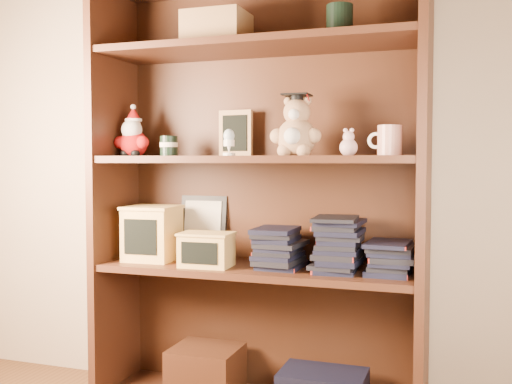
# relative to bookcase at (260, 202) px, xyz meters

# --- Properties ---
(bookcase) EXTENTS (1.20, 0.35, 1.60)m
(bookcase) POSITION_rel_bookcase_xyz_m (0.00, 0.00, 0.00)
(bookcase) COLOR #422112
(bookcase) RESTS_ON ground
(shelf_lower) EXTENTS (1.14, 0.33, 0.02)m
(shelf_lower) POSITION_rel_bookcase_xyz_m (0.00, -0.05, -0.24)
(shelf_lower) COLOR #422112
(shelf_lower) RESTS_ON ground
(shelf_upper) EXTENTS (1.14, 0.33, 0.02)m
(shelf_upper) POSITION_rel_bookcase_xyz_m (0.00, -0.05, 0.16)
(shelf_upper) COLOR #422112
(shelf_upper) RESTS_ON ground
(santa_plush) EXTENTS (0.15, 0.11, 0.21)m
(santa_plush) POSITION_rel_bookcase_xyz_m (-0.50, -0.06, 0.25)
(santa_plush) COLOR #A50F0F
(santa_plush) RESTS_ON shelf_upper
(teachers_tin) EXTENTS (0.07, 0.07, 0.08)m
(teachers_tin) POSITION_rel_bookcase_xyz_m (-0.35, -0.05, 0.21)
(teachers_tin) COLOR black
(teachers_tin) RESTS_ON shelf_upper
(chalkboard_plaque) EXTENTS (0.14, 0.08, 0.18)m
(chalkboard_plaque) POSITION_rel_bookcase_xyz_m (-0.12, 0.06, 0.26)
(chalkboard_plaque) COLOR #9E7547
(chalkboard_plaque) RESTS_ON shelf_upper
(egg_cup) EXTENTS (0.04, 0.04, 0.09)m
(egg_cup) POSITION_rel_bookcase_xyz_m (-0.07, -0.13, 0.22)
(egg_cup) COLOR white
(egg_cup) RESTS_ON shelf_upper
(grad_teddy_bear) EXTENTS (0.18, 0.16, 0.22)m
(grad_teddy_bear) POSITION_rel_bookcase_xyz_m (0.15, -0.06, 0.26)
(grad_teddy_bear) COLOR tan
(grad_teddy_bear) RESTS_ON shelf_upper
(pink_figurine) EXTENTS (0.06, 0.06, 0.10)m
(pink_figurine) POSITION_rel_bookcase_xyz_m (0.34, -0.05, 0.21)
(pink_figurine) COLOR beige
(pink_figurine) RESTS_ON shelf_upper
(teacher_mug) EXTENTS (0.11, 0.08, 0.10)m
(teacher_mug) POSITION_rel_bookcase_xyz_m (0.47, -0.05, 0.22)
(teacher_mug) COLOR silver
(teacher_mug) RESTS_ON shelf_upper
(certificate_frame) EXTENTS (0.19, 0.05, 0.24)m
(certificate_frame) POSITION_rel_bookcase_xyz_m (-0.27, 0.09, -0.11)
(certificate_frame) COLOR black
(certificate_frame) RESTS_ON shelf_lower
(treats_box) EXTENTS (0.20, 0.20, 0.21)m
(treats_box) POSITION_rel_bookcase_xyz_m (-0.42, -0.05, -0.12)
(treats_box) COLOR #DCAF5A
(treats_box) RESTS_ON shelf_lower
(pencils_box) EXTENTS (0.19, 0.14, 0.12)m
(pencils_box) POSITION_rel_bookcase_xyz_m (-0.16, -0.12, -0.17)
(pencils_box) COLOR #DCAF5A
(pencils_box) RESTS_ON shelf_lower
(book_stack_left) EXTENTS (0.14, 0.20, 0.14)m
(book_stack_left) POSITION_rel_bookcase_xyz_m (0.09, -0.05, -0.16)
(book_stack_left) COLOR black
(book_stack_left) RESTS_ON shelf_lower
(book_stack_mid) EXTENTS (0.14, 0.20, 0.19)m
(book_stack_mid) POSITION_rel_bookcase_xyz_m (0.31, -0.05, -0.13)
(book_stack_mid) COLOR black
(book_stack_mid) RESTS_ON shelf_lower
(book_stack_right) EXTENTS (0.14, 0.20, 0.11)m
(book_stack_right) POSITION_rel_bookcase_xyz_m (0.49, -0.05, -0.17)
(book_stack_right) COLOR black
(book_stack_right) RESTS_ON shelf_lower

